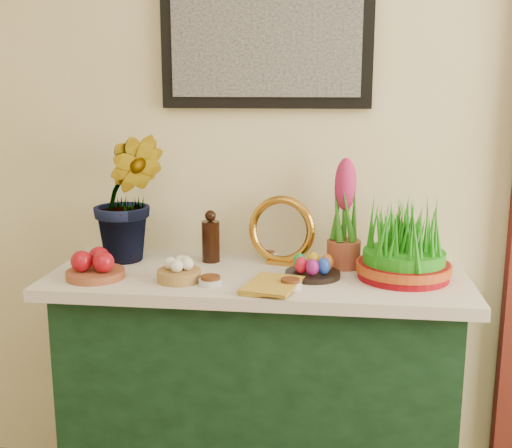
{
  "coord_description": "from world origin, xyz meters",
  "views": [
    {
      "loc": [
        0.2,
        -0.06,
        1.51
      ],
      "look_at": [
        -0.06,
        1.95,
        1.07
      ],
      "focal_mm": 45.0,
      "sensor_mm": 36.0,
      "label": 1
    }
  ],
  "objects_px": {
    "book": "(249,282)",
    "mirror": "(282,231)",
    "hyacinth_green": "(128,177)",
    "wheatgrass_sabzeh": "(404,246)",
    "sideboard": "(258,399)"
  },
  "relations": [
    {
      "from": "book",
      "to": "mirror",
      "type": "bearing_deg",
      "value": 87.3
    },
    {
      "from": "hyacinth_green",
      "to": "wheatgrass_sabzeh",
      "type": "distance_m",
      "value": 0.98
    },
    {
      "from": "book",
      "to": "wheatgrass_sabzeh",
      "type": "xyz_separation_m",
      "value": [
        0.49,
        0.15,
        0.1
      ]
    },
    {
      "from": "hyacinth_green",
      "to": "mirror",
      "type": "height_order",
      "value": "hyacinth_green"
    },
    {
      "from": "sideboard",
      "to": "hyacinth_green",
      "type": "bearing_deg",
      "value": 168.04
    },
    {
      "from": "book",
      "to": "hyacinth_green",
      "type": "bearing_deg",
      "value": 164.68
    },
    {
      "from": "sideboard",
      "to": "mirror",
      "type": "relative_size",
      "value": 5.23
    },
    {
      "from": "sideboard",
      "to": "book",
      "type": "distance_m",
      "value": 0.5
    },
    {
      "from": "sideboard",
      "to": "mirror",
      "type": "height_order",
      "value": "mirror"
    },
    {
      "from": "sideboard",
      "to": "mirror",
      "type": "distance_m",
      "value": 0.6
    },
    {
      "from": "hyacinth_green",
      "to": "mirror",
      "type": "distance_m",
      "value": 0.57
    },
    {
      "from": "sideboard",
      "to": "wheatgrass_sabzeh",
      "type": "height_order",
      "value": "wheatgrass_sabzeh"
    },
    {
      "from": "mirror",
      "to": "wheatgrass_sabzeh",
      "type": "xyz_separation_m",
      "value": [
        0.41,
        -0.13,
        -0.01
      ]
    },
    {
      "from": "mirror",
      "to": "wheatgrass_sabzeh",
      "type": "relative_size",
      "value": 0.81
    },
    {
      "from": "sideboard",
      "to": "mirror",
      "type": "xyz_separation_m",
      "value": [
        0.07,
        0.13,
        0.58
      ]
    }
  ]
}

